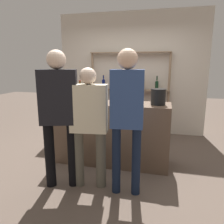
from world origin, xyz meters
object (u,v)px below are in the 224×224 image
at_px(counter_bottle_3, 80,93).
at_px(cork_jar, 102,98).
at_px(customer_right, 127,110).
at_px(customer_center, 89,120).
at_px(ice_bucket, 158,97).
at_px(counter_bottle_2, 114,95).
at_px(counter_bottle_0, 69,93).
at_px(server_behind_counter, 124,102).
at_px(customer_left, 59,110).
at_px(counter_bottle_1, 84,93).
at_px(wine_glass, 131,95).

relative_size(counter_bottle_3, cork_jar, 2.51).
relative_size(customer_right, customer_center, 1.13).
bearing_deg(ice_bucket, customer_right, -111.84).
height_order(counter_bottle_2, ice_bucket, counter_bottle_2).
distance_m(counter_bottle_0, customer_right, 1.52).
relative_size(server_behind_counter, customer_left, 0.86).
bearing_deg(cork_jar, counter_bottle_2, -20.20).
distance_m(counter_bottle_2, customer_center, 0.79).
bearing_deg(counter_bottle_1, cork_jar, 17.75).
xyz_separation_m(counter_bottle_0, counter_bottle_3, (0.22, -0.03, 0.00)).
relative_size(counter_bottle_0, ice_bucket, 1.37).
relative_size(counter_bottle_1, customer_left, 0.21).
relative_size(counter_bottle_2, customer_right, 0.19).
relative_size(wine_glass, customer_right, 0.09).
bearing_deg(counter_bottle_1, counter_bottle_3, 132.18).
height_order(counter_bottle_0, server_behind_counter, server_behind_counter).
bearing_deg(ice_bucket, server_behind_counter, 126.49).
relative_size(counter_bottle_0, counter_bottle_3, 0.97).
relative_size(ice_bucket, cork_jar, 1.79).
bearing_deg(counter_bottle_0, counter_bottle_3, -8.41).
bearing_deg(counter_bottle_0, cork_jar, -6.47).
distance_m(counter_bottle_0, counter_bottle_1, 0.37).
xyz_separation_m(ice_bucket, cork_jar, (-0.91, 0.05, -0.05)).
height_order(cork_jar, customer_right, customer_right).
bearing_deg(customer_right, ice_bucket, -26.34).
bearing_deg(server_behind_counter, counter_bottle_2, 18.29).
bearing_deg(cork_jar, customer_left, -108.42).
distance_m(counter_bottle_2, server_behind_counter, 1.02).
distance_m(ice_bucket, cork_jar, 0.91).
bearing_deg(wine_glass, counter_bottle_2, -151.62).
bearing_deg(customer_right, server_behind_counter, 7.11).
xyz_separation_m(counter_bottle_0, customer_center, (0.68, -0.89, -0.22)).
height_order(counter_bottle_2, counter_bottle_3, counter_bottle_3).
distance_m(counter_bottle_2, customer_right, 0.87).
bearing_deg(counter_bottle_1, counter_bottle_0, 154.64).
distance_m(counter_bottle_3, customer_right, 1.33).
bearing_deg(counter_bottle_3, customer_center, -61.89).
height_order(counter_bottle_3, customer_center, customer_center).
height_order(counter_bottle_2, server_behind_counter, server_behind_counter).
xyz_separation_m(wine_glass, cork_jar, (-0.48, -0.05, -0.05)).
distance_m(counter_bottle_3, customer_center, 1.00).
distance_m(ice_bucket, customer_right, 0.90).
distance_m(counter_bottle_2, cork_jar, 0.26).
distance_m(wine_glass, cork_jar, 0.49).
xyz_separation_m(counter_bottle_2, customer_right, (0.34, -0.79, -0.06)).
bearing_deg(counter_bottle_2, counter_bottle_1, -179.81).
bearing_deg(customer_left, wine_glass, -56.65).
bearing_deg(counter_bottle_1, customer_right, -43.03).
bearing_deg(cork_jar, wine_glass, 5.65).
height_order(counter_bottle_0, customer_right, customer_right).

